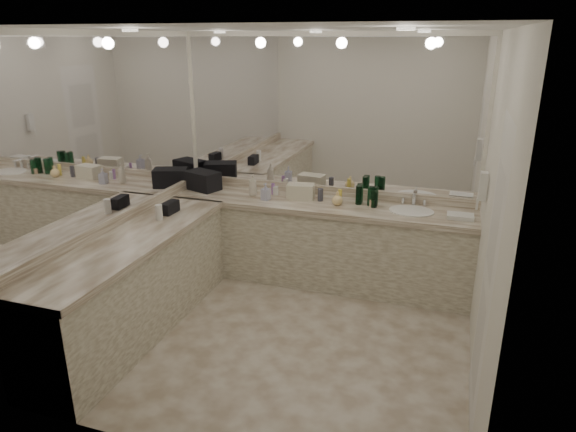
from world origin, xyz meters
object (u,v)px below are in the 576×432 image
(hand_towel, at_px, (460,216))
(soap_bottle_a, at_px, (253,185))
(cream_cosmetic_case, at_px, (301,191))
(wall_phone, at_px, (483,186))
(soap_bottle_b, at_px, (266,192))
(black_toiletry_bag, at_px, (203,180))
(soap_bottle_c, at_px, (337,198))
(sink, at_px, (411,212))

(hand_towel, distance_m, soap_bottle_a, 2.17)
(cream_cosmetic_case, bearing_deg, hand_towel, -12.00)
(cream_cosmetic_case, bearing_deg, wall_phone, -24.89)
(wall_phone, xyz_separation_m, soap_bottle_b, (-2.12, 0.40, -0.36))
(black_toiletry_bag, distance_m, soap_bottle_c, 1.58)
(sink, height_order, cream_cosmetic_case, cream_cosmetic_case)
(cream_cosmetic_case, xyz_separation_m, soap_bottle_a, (-0.52, -0.07, 0.04))
(black_toiletry_bag, bearing_deg, hand_towel, -2.51)
(soap_bottle_c, bearing_deg, sink, 2.21)
(hand_towel, relative_size, soap_bottle_a, 1.04)
(sink, distance_m, black_toiletry_bag, 2.33)
(soap_bottle_c, bearing_deg, soap_bottle_b, -174.85)
(cream_cosmetic_case, height_order, soap_bottle_c, cream_cosmetic_case)
(black_toiletry_bag, xyz_separation_m, soap_bottle_a, (0.63, -0.05, 0.01))
(soap_bottle_a, bearing_deg, sink, -0.24)
(sink, bearing_deg, wall_phone, -39.57)
(sink, distance_m, hand_towel, 0.47)
(cream_cosmetic_case, distance_m, soap_bottle_a, 0.53)
(cream_cosmetic_case, height_order, soap_bottle_a, soap_bottle_a)
(cream_cosmetic_case, height_order, hand_towel, cream_cosmetic_case)
(black_toiletry_bag, height_order, soap_bottle_a, soap_bottle_a)
(sink, height_order, wall_phone, wall_phone)
(hand_towel, xyz_separation_m, soap_bottle_c, (-1.21, 0.04, 0.05))
(cream_cosmetic_case, bearing_deg, black_toiletry_bag, 174.05)
(black_toiletry_bag, bearing_deg, wall_phone, -10.68)
(sink, distance_m, wall_phone, 0.91)
(hand_towel, height_order, soap_bottle_c, soap_bottle_c)
(black_toiletry_bag, relative_size, soap_bottle_a, 1.61)
(cream_cosmetic_case, bearing_deg, sink, -10.65)
(cream_cosmetic_case, xyz_separation_m, soap_bottle_b, (-0.34, -0.17, 0.01))
(black_toiletry_bag, distance_m, soap_bottle_a, 0.63)
(sink, xyz_separation_m, soap_bottle_b, (-1.51, -0.10, 0.10))
(sink, relative_size, soap_bottle_c, 3.03)
(hand_towel, bearing_deg, soap_bottle_c, 178.13)
(black_toiletry_bag, height_order, soap_bottle_b, black_toiletry_bag)
(wall_phone, relative_size, soap_bottle_a, 1.02)
(soap_bottle_b, relative_size, soap_bottle_c, 1.26)
(sink, distance_m, cream_cosmetic_case, 1.18)
(sink, bearing_deg, cream_cosmetic_case, 176.36)
(sink, relative_size, soap_bottle_a, 1.86)
(wall_phone, xyz_separation_m, hand_towel, (-0.14, 0.43, -0.43))
(soap_bottle_a, bearing_deg, soap_bottle_b, -29.21)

